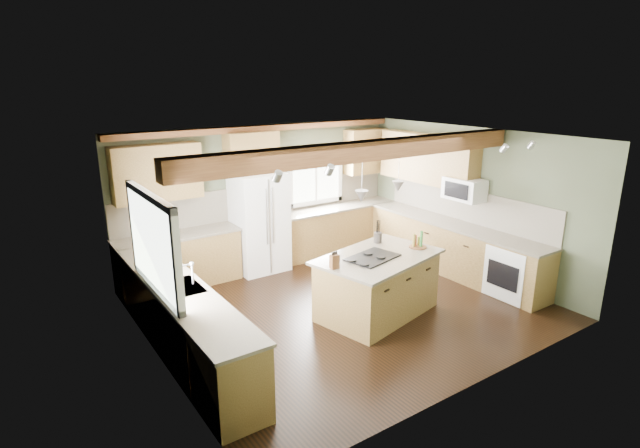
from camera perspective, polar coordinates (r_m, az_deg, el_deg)
floor at (r=7.85m, az=2.59°, el=-9.38°), size 5.60×5.60×0.00m
ceiling at (r=7.11m, az=2.86°, el=9.84°), size 5.60×5.60×0.00m
wall_back at (r=9.42m, az=-6.48°, el=3.36°), size 5.60×0.00×5.60m
wall_left at (r=6.19m, az=-18.54°, el=-4.43°), size 0.00×5.00×5.00m
wall_right at (r=9.28m, az=16.68°, el=2.56°), size 0.00×5.00×5.00m
ceiling_beam at (r=6.77m, az=5.26°, el=8.34°), size 5.55×0.26×0.26m
soffit_trim at (r=9.14m, az=-6.43°, el=10.84°), size 5.55×0.20×0.10m
backsplash_back at (r=9.43m, az=-6.42°, el=2.81°), size 5.58×0.03×0.58m
backsplash_right at (r=9.32m, az=16.34°, el=2.08°), size 0.03×3.70×0.58m
base_cab_back_left at (r=8.73m, az=-15.78°, el=-4.13°), size 2.02×0.60×0.88m
counter_back_left at (r=8.59m, az=-16.02°, el=-1.25°), size 2.06×0.64×0.04m
base_cab_back_right at (r=10.16m, az=1.91°, el=-0.60°), size 2.62×0.60×0.88m
counter_back_right at (r=10.04m, az=1.93°, el=1.91°), size 2.66×0.64×0.04m
base_cab_left at (r=6.65m, az=-15.47°, el=-10.78°), size 0.60×3.70×0.88m
counter_left at (r=6.46m, az=-15.78°, el=-7.13°), size 0.64×3.74×0.04m
base_cab_right at (r=9.32m, az=14.84°, el=-2.74°), size 0.60×3.70×0.88m
counter_right at (r=9.19m, az=15.05°, el=-0.03°), size 0.64×3.74×0.04m
upper_cab_back_left at (r=8.40m, az=-18.15°, el=5.58°), size 1.40×0.35×0.90m
upper_cab_over_fridge at (r=8.98m, az=-7.82°, el=8.18°), size 0.96×0.35×0.70m
upper_cab_right at (r=9.61m, az=12.17°, el=7.30°), size 0.35×2.20×0.90m
upper_cab_back_corner at (r=10.42m, az=5.21°, el=8.28°), size 0.90×0.35×0.90m
window_left at (r=6.16m, az=-18.70°, el=-2.08°), size 0.04×1.60×1.05m
window_back at (r=9.93m, az=-0.58°, el=5.61°), size 1.10×0.04×1.00m
sink at (r=6.46m, az=-15.78°, el=-7.09°), size 0.50×0.65×0.03m
faucet at (r=6.45m, az=-14.37°, el=-5.60°), size 0.02×0.02×0.28m
dishwasher at (r=5.59m, az=-10.74°, el=-16.15°), size 0.60×0.60×0.84m
oven at (r=8.59m, az=21.32°, el=-5.08°), size 0.60×0.72×0.84m
microwave at (r=9.03m, az=16.16°, el=3.86°), size 0.40×0.70×0.38m
pendant_left at (r=6.72m, az=4.78°, el=3.18°), size 0.18×0.18×0.16m
pendant_right at (r=7.40m, az=8.91°, el=4.27°), size 0.18×0.18×0.16m
refrigerator at (r=9.06m, az=-6.93°, el=0.20°), size 0.90×0.74×1.80m
island at (r=7.50m, az=6.56°, el=-7.05°), size 1.91×1.41×0.88m
island_top at (r=7.33m, az=6.68°, el=-3.74°), size 2.05×1.54×0.04m
cooktop at (r=7.21m, az=6.01°, el=-3.81°), size 0.84×0.65×0.02m
knife_block at (r=6.77m, az=1.67°, el=-4.31°), size 0.13×0.10×0.20m
utensil_crock at (r=7.87m, az=6.64°, el=-1.53°), size 0.17×0.17×0.16m
bottle_tray at (r=7.72m, az=11.15°, el=-1.79°), size 0.34×0.34×0.24m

